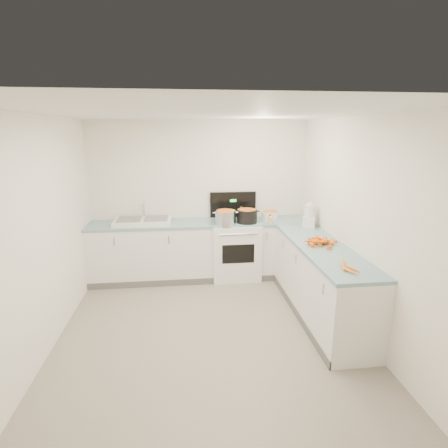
{
  "coord_description": "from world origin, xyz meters",
  "views": [
    {
      "loc": [
        -0.25,
        -3.66,
        2.32
      ],
      "look_at": [
        0.3,
        1.1,
        1.05
      ],
      "focal_mm": 28.0,
      "sensor_mm": 36.0,
      "label": 1
    }
  ],
  "objects": [
    {
      "name": "stove",
      "position": [
        0.55,
        1.69,
        0.47
      ],
      "size": [
        0.76,
        0.65,
        1.36
      ],
      "color": "white",
      "rests_on": "ground"
    },
    {
      "name": "mixing_bowl",
      "position": [
        1.12,
        1.74,
        1.0
      ],
      "size": [
        0.36,
        0.36,
        0.13
      ],
      "primitive_type": "cylinder",
      "rotation": [
        0.0,
        0.0,
        -0.39
      ],
      "color": "white",
      "rests_on": "counter_back"
    },
    {
      "name": "counter_back",
      "position": [
        0.0,
        1.7,
        0.47
      ],
      "size": [
        3.5,
        0.62,
        0.94
      ],
      "color": "white",
      "rests_on": "ground"
    },
    {
      "name": "carrot_pile",
      "position": [
        1.44,
        0.38,
        0.97
      ],
      "size": [
        0.41,
        0.44,
        0.09
      ],
      "color": "orange",
      "rests_on": "counter_right"
    },
    {
      "name": "counter_right",
      "position": [
        1.45,
        0.3,
        0.47
      ],
      "size": [
        0.62,
        2.2,
        0.94
      ],
      "color": "white",
      "rests_on": "ground"
    },
    {
      "name": "food_processor",
      "position": [
        1.6,
        1.23,
        1.1
      ],
      "size": [
        0.25,
        0.27,
        0.36
      ],
      "color": "white",
      "rests_on": "counter_right"
    },
    {
      "name": "wooden_spoon",
      "position": [
        0.71,
        1.56,
        1.16
      ],
      "size": [
        0.17,
        0.3,
        0.01
      ],
      "primitive_type": "cylinder",
      "rotation": [
        1.57,
        0.0,
        0.51
      ],
      "color": "#AD7A47",
      "rests_on": "black_pot"
    },
    {
      "name": "wall_left",
      "position": [
        -1.75,
        0.0,
        1.25
      ],
      "size": [
        0.0,
        4.0,
        2.5
      ],
      "primitive_type": null,
      "rotation": [
        1.57,
        0.0,
        1.57
      ],
      "color": "white",
      "rests_on": "ground"
    },
    {
      "name": "spice_jar",
      "position": [
        1.07,
        1.44,
        0.99
      ],
      "size": [
        0.06,
        0.06,
        0.1
      ],
      "primitive_type": "cylinder",
      "color": "#E5B266",
      "rests_on": "counter_back"
    },
    {
      "name": "extract_bottle",
      "position": [
        1.08,
        1.54,
        0.99
      ],
      "size": [
        0.04,
        0.04,
        0.1
      ],
      "primitive_type": "cylinder",
      "color": "#593319",
      "rests_on": "counter_back"
    },
    {
      "name": "floor",
      "position": [
        0.0,
        0.0,
        0.0
      ],
      "size": [
        3.5,
        4.0,
        0.0
      ],
      "primitive_type": null,
      "color": "gray",
      "rests_on": "ground"
    },
    {
      "name": "peelings",
      "position": [
        -1.1,
        1.67,
        1.02
      ],
      "size": [
        0.2,
        0.23,
        0.01
      ],
      "color": "tan",
      "rests_on": "sink"
    },
    {
      "name": "peeled_carrots",
      "position": [
        1.4,
        -0.46,
        0.96
      ],
      "size": [
        0.19,
        0.42,
        0.04
      ],
      "color": "orange",
      "rests_on": "counter_right"
    },
    {
      "name": "wall_back",
      "position": [
        0.0,
        2.0,
        1.25
      ],
      "size": [
        3.5,
        0.0,
        2.5
      ],
      "primitive_type": null,
      "rotation": [
        1.57,
        0.0,
        0.0
      ],
      "color": "white",
      "rests_on": "ground"
    },
    {
      "name": "black_pot",
      "position": [
        0.71,
        1.56,
        1.03
      ],
      "size": [
        0.41,
        0.41,
        0.23
      ],
      "primitive_type": "cylinder",
      "rotation": [
        0.0,
        0.0,
        -0.39
      ],
      "color": "black",
      "rests_on": "stove"
    },
    {
      "name": "ceiling",
      "position": [
        0.0,
        0.0,
        2.5
      ],
      "size": [
        3.5,
        4.0,
        0.0
      ],
      "primitive_type": null,
      "rotation": [
        3.14,
        0.0,
        0.0
      ],
      "color": "white",
      "rests_on": "ground"
    },
    {
      "name": "wall_right",
      "position": [
        1.75,
        0.0,
        1.25
      ],
      "size": [
        0.0,
        4.0,
        2.5
      ],
      "primitive_type": null,
      "rotation": [
        1.57,
        0.0,
        -1.57
      ],
      "color": "white",
      "rests_on": "ground"
    },
    {
      "name": "sink",
      "position": [
        -0.9,
        1.7,
        0.98
      ],
      "size": [
        0.86,
        0.52,
        0.31
      ],
      "color": "white",
      "rests_on": "counter_back"
    },
    {
      "name": "steel_pot",
      "position": [
        0.37,
        1.52,
        1.04
      ],
      "size": [
        0.41,
        0.41,
        0.23
      ],
      "primitive_type": "cylinder",
      "rotation": [
        0.0,
        0.0,
        -0.41
      ],
      "color": "silver",
      "rests_on": "stove"
    },
    {
      "name": "wall_front",
      "position": [
        0.0,
        -2.0,
        1.25
      ],
      "size": [
        3.5,
        0.0,
        2.5
      ],
      "primitive_type": null,
      "rotation": [
        -1.57,
        0.0,
        0.0
      ],
      "color": "white",
      "rests_on": "ground"
    }
  ]
}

